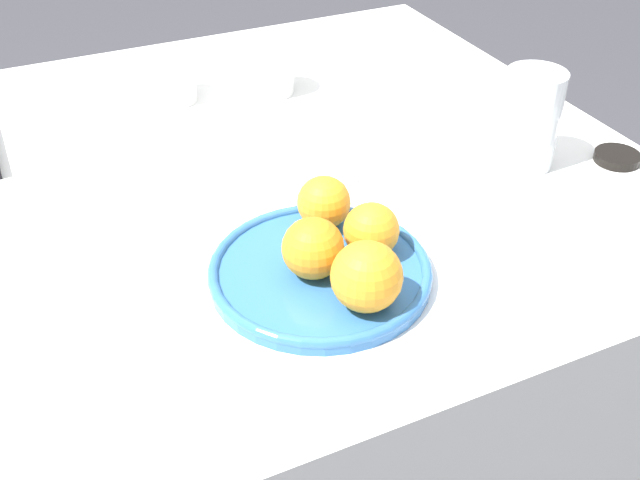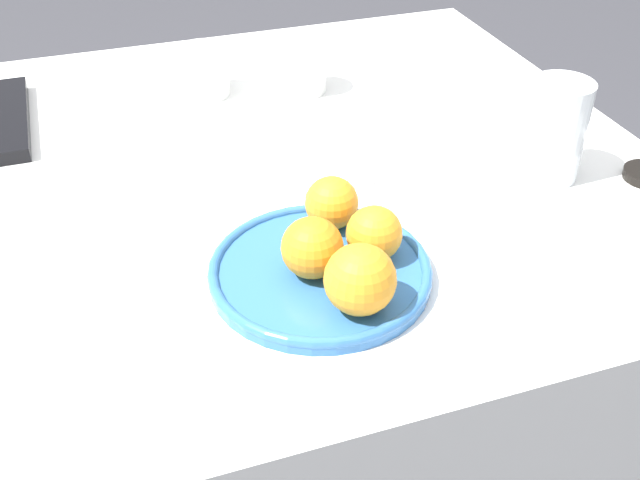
{
  "view_description": "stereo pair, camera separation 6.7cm",
  "coord_description": "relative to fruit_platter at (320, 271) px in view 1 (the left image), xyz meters",
  "views": [
    {
      "loc": [
        -0.17,
        -0.81,
        1.26
      ],
      "look_at": [
        0.09,
        -0.25,
        0.81
      ],
      "focal_mm": 42.0,
      "sensor_mm": 36.0,
      "label": 1
    },
    {
      "loc": [
        -0.11,
        -0.84,
        1.26
      ],
      "look_at": [
        0.09,
        -0.25,
        0.81
      ],
      "focal_mm": 42.0,
      "sensor_mm": 36.0,
      "label": 2
    }
  ],
  "objects": [
    {
      "name": "orange_2",
      "position": [
        0.06,
        0.0,
        0.03
      ],
      "size": [
        0.06,
        0.06,
        0.06
      ],
      "color": "orange",
      "rests_on": "fruit_platter"
    },
    {
      "name": "fruit_platter",
      "position": [
        0.0,
        0.0,
        0.0
      ],
      "size": [
        0.24,
        0.24,
        0.02
      ],
      "color": "#336BAD",
      "rests_on": "table"
    },
    {
      "name": "cup_1",
      "position": [
        -0.02,
        0.49,
        0.03
      ],
      "size": [
        0.07,
        0.07,
        0.08
      ],
      "color": "white",
      "rests_on": "table"
    },
    {
      "name": "orange_3",
      "position": [
        0.04,
        0.07,
        0.03
      ],
      "size": [
        0.06,
        0.06,
        0.06
      ],
      "color": "orange",
      "rests_on": "fruit_platter"
    },
    {
      "name": "napkin",
      "position": [
        0.07,
        0.22,
        -0.01
      ],
      "size": [
        0.11,
        0.14,
        0.01
      ],
      "color": "white",
      "rests_on": "table"
    },
    {
      "name": "orange_0",
      "position": [
        -0.01,
        -0.0,
        0.04
      ],
      "size": [
        0.06,
        0.06,
        0.06
      ],
      "color": "orange",
      "rests_on": "fruit_platter"
    },
    {
      "name": "orange_1",
      "position": [
        0.02,
        -0.07,
        0.04
      ],
      "size": [
        0.07,
        0.07,
        0.07
      ],
      "color": "orange",
      "rests_on": "fruit_platter"
    },
    {
      "name": "cup_0",
      "position": [
        0.12,
        0.45,
        0.03
      ],
      "size": [
        0.07,
        0.07,
        0.07
      ],
      "color": "white",
      "rests_on": "table"
    },
    {
      "name": "water_glass",
      "position": [
        0.34,
        0.11,
        0.05
      ],
      "size": [
        0.08,
        0.08,
        0.13
      ],
      "color": "silver",
      "rests_on": "table"
    },
    {
      "name": "table",
      "position": [
        -0.09,
        0.25,
        -0.39
      ],
      "size": [
        1.22,
        0.93,
        0.76
      ],
      "color": "white",
      "rests_on": "ground_plane"
    },
    {
      "name": "soy_dish",
      "position": [
        0.46,
        0.06,
        -0.0
      ],
      "size": [
        0.06,
        0.06,
        0.01
      ],
      "color": "black",
      "rests_on": "table"
    }
  ]
}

